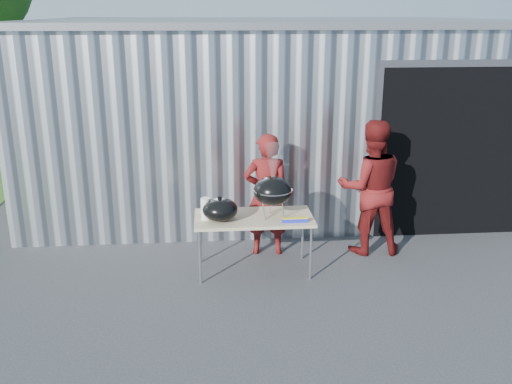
{
  "coord_description": "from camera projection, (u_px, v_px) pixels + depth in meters",
  "views": [
    {
      "loc": [
        -0.34,
        -6.12,
        3.25
      ],
      "look_at": [
        0.25,
        0.74,
        1.05
      ],
      "focal_mm": 40.0,
      "sensor_mm": 36.0,
      "label": 1
    }
  ],
  "objects": [
    {
      "name": "building",
      "position": [
        274.0,
        105.0,
        10.79
      ],
      "size": [
        8.2,
        6.2,
        3.1
      ],
      "color": "silver",
      "rests_on": "ground"
    },
    {
      "name": "folding_table",
      "position": [
        254.0,
        219.0,
        7.25
      ],
      "size": [
        1.5,
        0.75,
        0.75
      ],
      "color": "tan",
      "rests_on": "ground"
    },
    {
      "name": "person_bystander",
      "position": [
        370.0,
        187.0,
        7.8
      ],
      "size": [
        0.94,
        0.75,
        1.87
      ],
      "primitive_type": "imported",
      "rotation": [
        0.0,
        0.0,
        3.09
      ],
      "color": "#5E1212",
      "rests_on": "ground"
    },
    {
      "name": "kettle_grill",
      "position": [
        273.0,
        186.0,
        7.1
      ],
      "size": [
        0.49,
        0.49,
        0.95
      ],
      "color": "black",
      "rests_on": "folding_table"
    },
    {
      "name": "person_cook",
      "position": [
        267.0,
        195.0,
        7.77
      ],
      "size": [
        0.64,
        0.43,
        1.7
      ],
      "primitive_type": "imported",
      "rotation": [
        0.0,
        0.0,
        3.1
      ],
      "color": "#5E1212",
      "rests_on": "ground"
    },
    {
      "name": "grill_lid",
      "position": [
        220.0,
        209.0,
        7.07
      ],
      "size": [
        0.44,
        0.44,
        0.32
      ],
      "color": "black",
      "rests_on": "folding_table"
    },
    {
      "name": "foil_box",
      "position": [
        295.0,
        220.0,
        7.03
      ],
      "size": [
        0.32,
        0.06,
        0.06
      ],
      "color": "#1C26BC",
      "rests_on": "folding_table"
    },
    {
      "name": "white_tub",
      "position": [
        210.0,
        208.0,
        7.4
      ],
      "size": [
        0.2,
        0.15,
        0.1
      ],
      "primitive_type": "cube",
      "color": "white",
      "rests_on": "folding_table"
    },
    {
      "name": "ground",
      "position": [
        241.0,
        295.0,
        6.83
      ],
      "size": [
        80.0,
        80.0,
        0.0
      ],
      "primitive_type": "plane",
      "color": "#303033"
    },
    {
      "name": "paper_towels",
      "position": [
        206.0,
        209.0,
        7.1
      ],
      "size": [
        0.12,
        0.12,
        0.28
      ],
      "primitive_type": "cylinder",
      "color": "white",
      "rests_on": "folding_table"
    }
  ]
}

